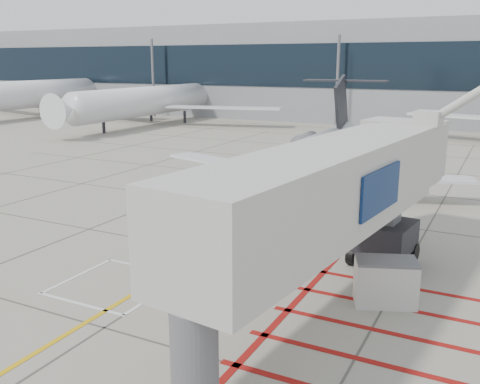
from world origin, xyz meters
The scene contains 10 objects.
ground_plane centered at (0.00, 0.00, 0.00)m, with size 260.00×260.00×0.00m, color gray.
regional_jet centered at (-0.80, 12.58, 3.70)m, with size 22.39×28.24×7.40m, color white, non-canonical shape.
jet_bridge centered at (6.19, -0.03, 4.00)m, with size 9.47×19.98×7.99m, color beige, non-canonical shape.
pushback_tug centered at (0.85, 0.62, 0.68)m, with size 2.32×1.45×1.35m, color #AC3010, non-canonical shape.
baggage_cart centered at (-0.98, 6.90, 0.65)m, with size 2.05×1.29×1.29m, color #505055, non-canonical shape.
ground_power_unit centered at (7.94, 2.14, 0.86)m, with size 2.17×1.27×1.72m, color beige, non-canonical shape.
cone_nose centered at (-1.11, 4.68, 0.28)m, with size 0.40×0.40×0.56m, color #F5600C.
cone_side centered at (2.48, 5.68, 0.22)m, with size 0.31×0.31×0.43m, color #FF5E0D.
bg_aircraft_a centered at (-55.75, 46.00, 6.35)m, with size 38.10×42.33×12.70m, color silver, non-canonical shape.
bg_aircraft_b centered at (-33.25, 46.00, 5.87)m, with size 35.22×39.13×11.74m, color silver, non-canonical shape.
Camera 1 is at (11.47, -16.41, 8.71)m, focal length 40.00 mm.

